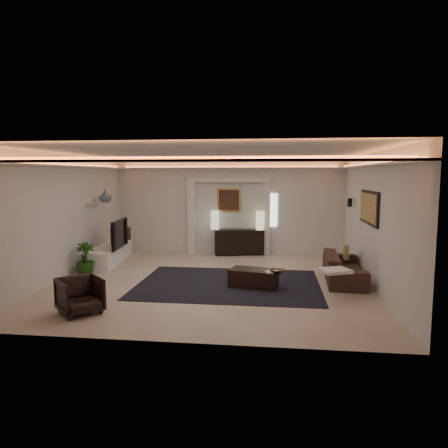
# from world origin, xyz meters

# --- Properties ---
(floor) EXTENTS (7.00, 7.00, 0.00)m
(floor) POSITION_xyz_m (0.00, 0.00, 0.00)
(floor) COLOR beige
(floor) RESTS_ON ground
(ceiling) EXTENTS (7.00, 7.00, 0.00)m
(ceiling) POSITION_xyz_m (0.00, 0.00, 2.90)
(ceiling) COLOR white
(ceiling) RESTS_ON ground
(wall_back) EXTENTS (7.00, 0.00, 7.00)m
(wall_back) POSITION_xyz_m (0.00, 3.50, 1.45)
(wall_back) COLOR silver
(wall_back) RESTS_ON ground
(wall_front) EXTENTS (7.00, 0.00, 7.00)m
(wall_front) POSITION_xyz_m (0.00, -3.50, 1.45)
(wall_front) COLOR silver
(wall_front) RESTS_ON ground
(wall_left) EXTENTS (0.00, 7.00, 7.00)m
(wall_left) POSITION_xyz_m (-3.50, 0.00, 1.45)
(wall_left) COLOR silver
(wall_left) RESTS_ON ground
(wall_right) EXTENTS (0.00, 7.00, 7.00)m
(wall_right) POSITION_xyz_m (3.50, 0.00, 1.45)
(wall_right) COLOR silver
(wall_right) RESTS_ON ground
(cove_soffit) EXTENTS (7.00, 7.00, 0.04)m
(cove_soffit) POSITION_xyz_m (0.00, 0.00, 2.62)
(cove_soffit) COLOR silver
(cove_soffit) RESTS_ON ceiling
(daylight_slit) EXTENTS (0.25, 0.03, 1.00)m
(daylight_slit) POSITION_xyz_m (1.35, 3.48, 1.35)
(daylight_slit) COLOR white
(daylight_slit) RESTS_ON wall_back
(area_rug) EXTENTS (4.00, 3.00, 0.01)m
(area_rug) POSITION_xyz_m (0.40, -0.20, 0.01)
(area_rug) COLOR black
(area_rug) RESTS_ON ground
(pilaster_left) EXTENTS (0.22, 0.20, 2.20)m
(pilaster_left) POSITION_xyz_m (-1.15, 3.40, 1.10)
(pilaster_left) COLOR silver
(pilaster_left) RESTS_ON ground
(pilaster_right) EXTENTS (0.22, 0.20, 2.20)m
(pilaster_right) POSITION_xyz_m (1.15, 3.40, 1.10)
(pilaster_right) COLOR silver
(pilaster_right) RESTS_ON ground
(alcove_header) EXTENTS (2.52, 0.20, 0.12)m
(alcove_header) POSITION_xyz_m (0.00, 3.40, 2.25)
(alcove_header) COLOR silver
(alcove_header) RESTS_ON wall_back
(painting_frame) EXTENTS (0.74, 0.04, 0.74)m
(painting_frame) POSITION_xyz_m (0.00, 3.47, 1.65)
(painting_frame) COLOR tan
(painting_frame) RESTS_ON wall_back
(painting_canvas) EXTENTS (0.62, 0.02, 0.62)m
(painting_canvas) POSITION_xyz_m (0.00, 3.44, 1.65)
(painting_canvas) COLOR #4C2D1E
(painting_canvas) RESTS_ON wall_back
(art_panel_frame) EXTENTS (0.04, 1.64, 0.74)m
(art_panel_frame) POSITION_xyz_m (3.47, 0.30, 1.70)
(art_panel_frame) COLOR black
(art_panel_frame) RESTS_ON wall_right
(art_panel_gold) EXTENTS (0.02, 1.50, 0.62)m
(art_panel_gold) POSITION_xyz_m (3.44, 0.30, 1.70)
(art_panel_gold) COLOR tan
(art_panel_gold) RESTS_ON wall_right
(wall_sconce) EXTENTS (0.12, 0.12, 0.22)m
(wall_sconce) POSITION_xyz_m (3.38, 2.20, 1.68)
(wall_sconce) COLOR black
(wall_sconce) RESTS_ON wall_right
(wall_niche) EXTENTS (0.10, 0.55, 0.04)m
(wall_niche) POSITION_xyz_m (-3.44, 1.40, 1.65)
(wall_niche) COLOR silver
(wall_niche) RESTS_ON wall_left
(console) EXTENTS (1.54, 0.73, 0.74)m
(console) POSITION_xyz_m (0.34, 3.25, 0.40)
(console) COLOR black
(console) RESTS_ON ground
(lamp_left) EXTENTS (0.30, 0.30, 0.56)m
(lamp_left) POSITION_xyz_m (-0.40, 3.25, 1.09)
(lamp_left) COLOR beige
(lamp_left) RESTS_ON console
(lamp_right) EXTENTS (0.31, 0.31, 0.56)m
(lamp_right) POSITION_xyz_m (0.97, 3.25, 1.09)
(lamp_right) COLOR beige
(lamp_right) RESTS_ON console
(media_ledge) EXTENTS (0.92, 2.63, 0.48)m
(media_ledge) POSITION_xyz_m (-3.15, 1.77, 0.23)
(media_ledge) COLOR white
(media_ledge) RESTS_ON ground
(tv) EXTENTS (1.33, 0.29, 0.76)m
(tv) POSITION_xyz_m (-2.85, 1.42, 0.83)
(tv) COLOR black
(tv) RESTS_ON media_ledge
(figurine) EXTENTS (0.15, 0.15, 0.38)m
(figurine) POSITION_xyz_m (-2.97, 2.79, 0.64)
(figurine) COLOR #3F2A19
(figurine) RESTS_ON media_ledge
(ginger_jar) EXTENTS (0.43, 0.43, 0.35)m
(ginger_jar) POSITION_xyz_m (-3.15, 1.58, 1.84)
(ginger_jar) COLOR slate
(ginger_jar) RESTS_ON wall_niche
(plant) EXTENTS (0.62, 0.62, 0.78)m
(plant) POSITION_xyz_m (-3.15, 0.25, 0.39)
(plant) COLOR #173A0E
(plant) RESTS_ON ground
(sofa) EXTENTS (2.16, 0.94, 0.62)m
(sofa) POSITION_xyz_m (3.00, 0.44, 0.31)
(sofa) COLOR #32190F
(sofa) RESTS_ON ground
(throw_blanket) EXTENTS (0.70, 0.65, 0.06)m
(throw_blanket) POSITION_xyz_m (2.58, -0.98, 0.55)
(throw_blanket) COLOR white
(throw_blanket) RESTS_ON sofa
(throw_pillow) EXTENTS (0.13, 0.36, 0.35)m
(throw_pillow) POSITION_xyz_m (3.14, 1.11, 0.55)
(throw_pillow) COLOR tan
(throw_pillow) RESTS_ON sofa
(coffee_table) EXTENTS (1.10, 0.76, 0.37)m
(coffee_table) POSITION_xyz_m (0.96, -0.37, 0.20)
(coffee_table) COLOR black
(coffee_table) RESTS_ON ground
(bowl) EXTENTS (0.34, 0.34, 0.07)m
(bowl) POSITION_xyz_m (1.46, -0.64, 0.45)
(bowl) COLOR #452A17
(bowl) RESTS_ON coffee_table
(magazine) EXTENTS (0.30, 0.25, 0.03)m
(magazine) POSITION_xyz_m (1.36, -0.64, 0.42)
(magazine) COLOR beige
(magazine) RESTS_ON coffee_table
(armchair) EXTENTS (0.98, 0.98, 0.64)m
(armchair) POSITION_xyz_m (-1.97, -2.45, 0.32)
(armchair) COLOR black
(armchair) RESTS_ON ground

